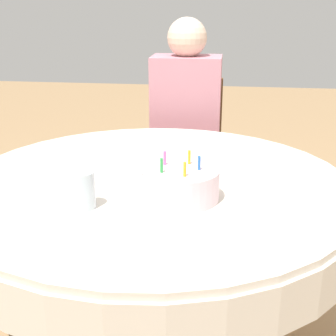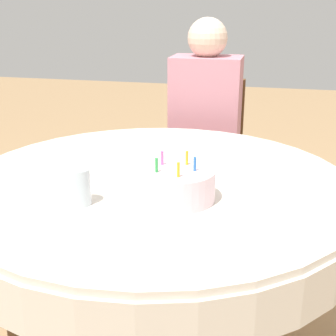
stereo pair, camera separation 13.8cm
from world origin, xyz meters
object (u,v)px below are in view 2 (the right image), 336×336
object	(u,v)px
chair	(206,159)
birthday_cake	(176,184)
person	(205,120)
drinking_glass	(79,187)

from	to	relation	value
chair	birthday_cake	size ratio (longest dim) A/B	4.05
person	drinking_glass	xyz separation A→B (m)	(-0.17, -1.11, 0.07)
chair	drinking_glass	world-z (taller)	chair
person	drinking_glass	bearing A→B (deg)	-98.84
birthday_cake	drinking_glass	size ratio (longest dim) A/B	2.11
birthday_cake	drinking_glass	distance (m)	0.27
person	drinking_glass	size ratio (longest dim) A/B	11.50
person	chair	bearing A→B (deg)	90.00
chair	birthday_cake	bearing A→B (deg)	-85.85
chair	birthday_cake	distance (m)	1.14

